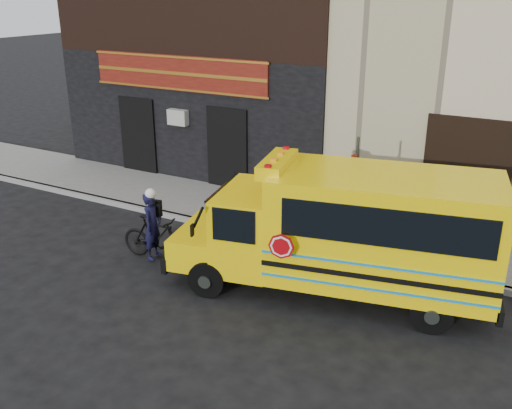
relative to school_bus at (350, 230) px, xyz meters
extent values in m
plane|color=black|center=(-2.50, -0.94, -1.51)|extent=(120.00, 120.00, 0.00)
cube|color=gray|center=(-2.50, 1.66, -1.43)|extent=(40.00, 0.20, 0.15)
cube|color=#63615C|center=(-2.50, 3.16, -1.43)|extent=(40.00, 3.00, 0.15)
cube|color=black|center=(-7.50, 4.61, 0.64)|extent=(10.00, 0.30, 4.00)
cube|color=black|center=(-7.50, 4.61, 4.14)|extent=(10.00, 0.28, 3.00)
cube|color=#520F0B|center=(-7.50, 4.44, 2.14)|extent=(6.50, 0.12, 1.10)
cube|color=black|center=(-9.30, 4.46, -0.11)|extent=(1.30, 0.10, 2.50)
cube|color=black|center=(-5.70, 4.46, -0.11)|extent=(1.30, 0.10, 2.50)
cylinder|color=black|center=(-2.58, -1.49, -1.11)|extent=(0.84, 0.43, 0.80)
cylinder|color=black|center=(-2.96, 0.37, -1.11)|extent=(0.84, 0.43, 0.80)
cylinder|color=black|center=(1.92, -0.57, -1.11)|extent=(0.84, 0.43, 0.80)
cylinder|color=black|center=(1.54, 1.29, -1.11)|extent=(0.84, 0.43, 0.80)
cube|color=yellow|center=(-3.21, -0.65, -0.71)|extent=(1.38, 2.16, 0.70)
cube|color=black|center=(-3.75, -0.76, -0.96)|extent=(0.53, 2.03, 0.35)
cube|color=yellow|center=(-2.14, -0.43, -0.21)|extent=(1.60, 2.30, 1.70)
cube|color=black|center=(-2.69, -0.55, 0.19)|extent=(0.42, 1.78, 0.90)
cube|color=yellow|center=(0.66, 0.14, 0.11)|extent=(4.85, 3.06, 2.25)
cube|color=black|center=(2.89, 0.60, -0.96)|extent=(0.56, 2.18, 0.30)
cube|color=black|center=(0.98, -0.93, 0.59)|extent=(3.83, 0.82, 0.75)
cube|color=yellow|center=(-1.55, -0.31, 1.27)|extent=(0.81, 1.67, 0.28)
cylinder|color=#A2060C|center=(-0.85, -1.49, 0.04)|extent=(0.52, 0.13, 0.52)
cylinder|color=#363C37|center=(-0.50, 1.67, 0.01)|extent=(0.07, 0.07, 3.04)
cube|color=#A72A13|center=(-0.53, 1.59, 0.96)|extent=(0.10, 0.26, 0.38)
cube|color=white|center=(-0.53, 1.59, 0.49)|extent=(0.10, 0.26, 0.33)
imported|color=black|center=(-4.61, -0.65, -0.95)|extent=(1.89, 0.67, 1.12)
imported|color=black|center=(-4.68, -0.66, -0.68)|extent=(0.49, 0.66, 1.66)
camera|label=1|loc=(3.52, -10.42, 4.71)|focal=40.00mm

